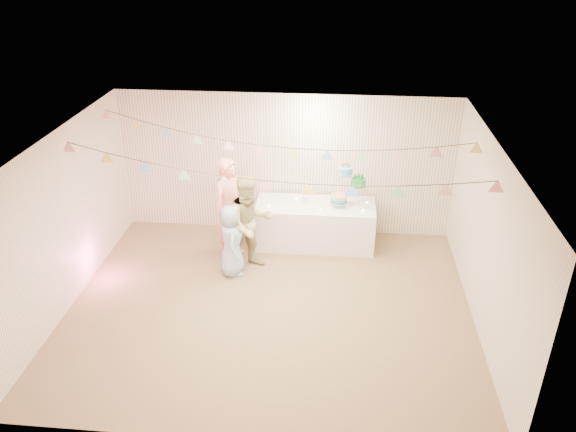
# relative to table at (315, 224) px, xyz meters

# --- Properties ---
(floor) EXTENTS (6.00, 6.00, 0.00)m
(floor) POSITION_rel_table_xyz_m (-0.57, -1.99, -0.39)
(floor) COLOR brown
(floor) RESTS_ON ground
(ceiling) EXTENTS (6.00, 6.00, 0.00)m
(ceiling) POSITION_rel_table_xyz_m (-0.57, -1.99, 2.21)
(ceiling) COLOR silver
(ceiling) RESTS_ON ground
(back_wall) EXTENTS (6.00, 6.00, 0.00)m
(back_wall) POSITION_rel_table_xyz_m (-0.57, 0.51, 0.91)
(back_wall) COLOR white
(back_wall) RESTS_ON ground
(front_wall) EXTENTS (6.00, 6.00, 0.00)m
(front_wall) POSITION_rel_table_xyz_m (-0.57, -4.49, 0.91)
(front_wall) COLOR white
(front_wall) RESTS_ON ground
(left_wall) EXTENTS (5.00, 5.00, 0.00)m
(left_wall) POSITION_rel_table_xyz_m (-3.57, -1.99, 0.91)
(left_wall) COLOR white
(left_wall) RESTS_ON ground
(right_wall) EXTENTS (5.00, 5.00, 0.00)m
(right_wall) POSITION_rel_table_xyz_m (2.43, -1.99, 0.91)
(right_wall) COLOR white
(right_wall) RESTS_ON ground
(table) EXTENTS (2.09, 0.84, 0.78)m
(table) POSITION_rel_table_xyz_m (0.00, 0.00, 0.00)
(table) COLOR white
(table) RESTS_ON floor
(cake_stand) EXTENTS (0.66, 0.39, 0.74)m
(cake_stand) POSITION_rel_table_xyz_m (0.55, 0.05, 0.73)
(cake_stand) COLOR silver
(cake_stand) RESTS_ON table
(cake_bottom) EXTENTS (0.31, 0.31, 0.15)m
(cake_bottom) POSITION_rel_table_xyz_m (0.40, -0.01, 0.44)
(cake_bottom) COLOR teal
(cake_bottom) RESTS_ON cake_stand
(cake_middle) EXTENTS (0.27, 0.27, 0.22)m
(cake_middle) POSITION_rel_table_xyz_m (0.73, 0.14, 0.71)
(cake_middle) COLOR #1E8B3B
(cake_middle) RESTS_ON cake_stand
(cake_top_tier) EXTENTS (0.25, 0.25, 0.19)m
(cake_top_tier) POSITION_rel_table_xyz_m (0.49, 0.02, 0.98)
(cake_top_tier) COLOR #47B3DF
(cake_top_tier) RESTS_ON cake_stand
(platter) EXTENTS (0.31, 0.31, 0.02)m
(platter) POSITION_rel_table_xyz_m (-0.64, -0.05, 0.37)
(platter) COLOR white
(platter) RESTS_ON table
(posy) EXTENTS (0.13, 0.13, 0.15)m
(posy) POSITION_rel_table_xyz_m (-0.18, 0.05, 0.43)
(posy) COLOR white
(posy) RESTS_ON table
(person_adult_a) EXTENTS (0.76, 0.78, 1.80)m
(person_adult_a) POSITION_rel_table_xyz_m (-1.40, -0.52, 0.51)
(person_adult_a) COLOR #FB9583
(person_adult_a) RESTS_ON floor
(person_adult_b) EXTENTS (1.02, 0.97, 1.66)m
(person_adult_b) POSITION_rel_table_xyz_m (-1.01, -0.90, 0.44)
(person_adult_b) COLOR tan
(person_adult_b) RESTS_ON floor
(person_child) EXTENTS (0.50, 0.67, 1.23)m
(person_child) POSITION_rel_table_xyz_m (-1.29, -1.09, 0.22)
(person_child) COLOR #99BCD9
(person_child) RESTS_ON floor
(bunting_back) EXTENTS (5.60, 1.10, 0.40)m
(bunting_back) POSITION_rel_table_xyz_m (-0.57, -0.89, 1.96)
(bunting_back) COLOR pink
(bunting_back) RESTS_ON ceiling
(bunting_front) EXTENTS (5.60, 0.90, 0.36)m
(bunting_front) POSITION_rel_table_xyz_m (-0.57, -2.19, 1.93)
(bunting_front) COLOR #72A5E5
(bunting_front) RESTS_ON ceiling
(tealight_0) EXTENTS (0.04, 0.04, 0.03)m
(tealight_0) POSITION_rel_table_xyz_m (-0.80, -0.15, 0.41)
(tealight_0) COLOR #FFD88C
(tealight_0) RESTS_ON table
(tealight_1) EXTENTS (0.04, 0.04, 0.03)m
(tealight_1) POSITION_rel_table_xyz_m (-0.35, 0.18, 0.41)
(tealight_1) COLOR #FFD88C
(tealight_1) RESTS_ON table
(tealight_2) EXTENTS (0.04, 0.04, 0.03)m
(tealight_2) POSITION_rel_table_xyz_m (0.10, -0.22, 0.41)
(tealight_2) COLOR #FFD88C
(tealight_2) RESTS_ON table
(tealight_3) EXTENTS (0.04, 0.04, 0.03)m
(tealight_3) POSITION_rel_table_xyz_m (0.35, 0.22, 0.41)
(tealight_3) COLOR #FFD88C
(tealight_3) RESTS_ON table
(tealight_4) EXTENTS (0.04, 0.04, 0.03)m
(tealight_4) POSITION_rel_table_xyz_m (0.82, -0.18, 0.41)
(tealight_4) COLOR #FFD88C
(tealight_4) RESTS_ON table
(tealight_5) EXTENTS (0.04, 0.04, 0.03)m
(tealight_5) POSITION_rel_table_xyz_m (0.90, 0.15, 0.41)
(tealight_5) COLOR #FFD88C
(tealight_5) RESTS_ON table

